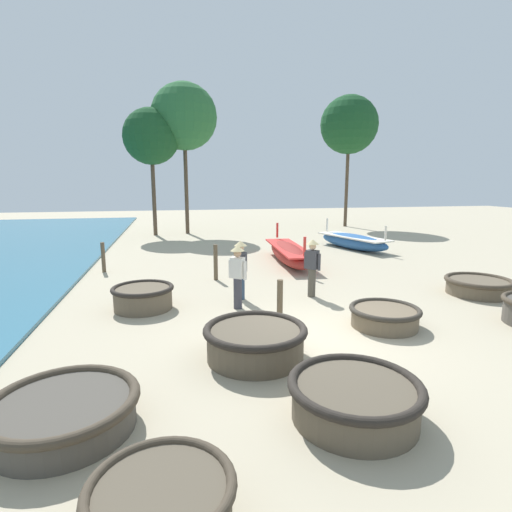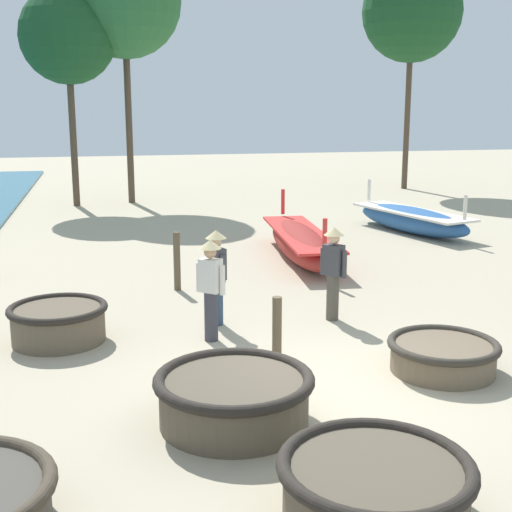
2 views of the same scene
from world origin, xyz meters
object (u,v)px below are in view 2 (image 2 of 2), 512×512
fisherman_standing_right (333,267)px  tree_leftmost (124,1)px  coracle_far_right (234,396)px  mooring_post_mid_beach (177,261)px  tree_center (68,36)px  fisherman_with_hat (216,271)px  fisherman_standing_left (211,283)px  tree_right_mid (412,12)px  coracle_nearest (375,485)px  coracle_beside_post (443,355)px  long_boat_blue_hull (412,219)px  long_boat_red_hull (301,242)px  coracle_upturned (58,322)px  mooring_post_shoreline (277,331)px

fisherman_standing_right → tree_leftmost: tree_leftmost is taller
tree_leftmost → coracle_far_right: bearing=-88.6°
fisherman_standing_right → mooring_post_mid_beach: size_ratio=1.38×
tree_center → tree_leftmost: bearing=11.9°
fisherman_with_hat → fisherman_standing_left: 0.83m
tree_right_mid → tree_center: bearing=-170.9°
coracle_nearest → tree_center: 21.73m
coracle_beside_post → long_boat_blue_hull: size_ratio=0.35×
coracle_beside_post → fisherman_standing_right: size_ratio=0.96×
tree_right_mid → coracle_nearest: bearing=-114.0°
fisherman_standing_left → tree_leftmost: tree_leftmost is taller
coracle_beside_post → fisherman_standing_left: 3.74m
coracle_nearest → tree_center: tree_center is taller
long_boat_blue_hull → tree_leftmost: tree_leftmost is taller
long_boat_red_hull → fisherman_standing_right: (-0.75, -4.85, 0.56)m
coracle_upturned → tree_right_mid: tree_right_mid is taller
coracle_far_right → long_boat_red_hull: size_ratio=0.37×
coracle_nearest → fisherman_standing_right: size_ratio=1.13×
coracle_far_right → fisherman_standing_left: bearing=86.8°
fisherman_with_hat → fisherman_standing_right: (2.05, -0.15, 0.00)m
fisherman_with_hat → coracle_beside_post: bearing=-44.7°
coracle_nearest → coracle_upturned: coracle_upturned is taller
long_boat_red_hull → fisherman_standing_left: (-3.02, -5.50, 0.56)m
coracle_nearest → long_boat_blue_hull: bearing=64.7°
coracle_beside_post → tree_leftmost: size_ratio=0.17×
coracle_nearest → fisherman_standing_right: fisherman_standing_right is taller
fisherman_standing_right → tree_center: tree_center is taller
fisherman_standing_left → tree_leftmost: (-0.65, 15.91, 6.21)m
coracle_far_right → fisherman_standing_right: bearing=56.6°
coracle_nearest → long_boat_red_hull: size_ratio=0.36×
coracle_beside_post → mooring_post_shoreline: mooring_post_shoreline is taller
mooring_post_mid_beach → tree_center: (-2.41, 12.29, 5.30)m
coracle_nearest → coracle_far_right: coracle_far_right is taller
coracle_upturned → fisherman_with_hat: 2.73m
mooring_post_shoreline → coracle_beside_post: bearing=-18.6°
mooring_post_mid_beach → tree_right_mid: (11.22, 14.46, 6.64)m
coracle_nearest → tree_right_mid: size_ratio=0.20×
long_boat_blue_hull → tree_leftmost: 12.90m
long_boat_red_hull → mooring_post_mid_beach: size_ratio=4.38×
long_boat_red_hull → fisherman_standing_left: size_ratio=3.17×
coracle_far_right → coracle_beside_post: size_ratio=1.22×
tree_center → long_boat_blue_hull: bearing=-37.1°
coracle_upturned → tree_center: bearing=90.8°
coracle_upturned → long_boat_blue_hull: (9.53, 7.66, 0.06)m
fisherman_with_hat → coracle_upturned: bearing=-172.8°
long_boat_blue_hull → mooring_post_shoreline: 11.31m
long_boat_red_hull → mooring_post_mid_beach: long_boat_red_hull is taller
tree_leftmost → coracle_beside_post: bearing=-78.3°
coracle_nearest → tree_leftmost: size_ratio=0.21×
fisherman_standing_right → tree_right_mid: bearing=62.8°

